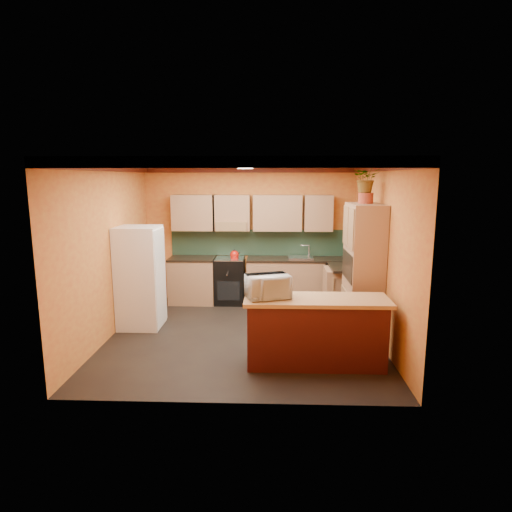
{
  "coord_description": "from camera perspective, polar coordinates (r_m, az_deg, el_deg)",
  "views": [
    {
      "loc": [
        0.43,
        -6.49,
        2.49
      ],
      "look_at": [
        0.18,
        0.45,
        1.21
      ],
      "focal_mm": 30.0,
      "sensor_mm": 36.0,
      "label": 1
    }
  ],
  "objects": [
    {
      "name": "base_cabinets_back",
      "position": [
        8.54,
        0.69,
        -3.43
      ],
      "size": [
        3.65,
        0.6,
        0.88
      ],
      "primitive_type": "cube",
      "color": "#A17755",
      "rests_on": "ground"
    },
    {
      "name": "countertop_back",
      "position": [
        8.44,
        0.69,
        -0.39
      ],
      "size": [
        3.65,
        0.62,
        0.04
      ],
      "primitive_type": "cube",
      "color": "black",
      "rests_on": "base_cabinets_back"
    },
    {
      "name": "countertop_right",
      "position": [
        7.81,
        12.1,
        -1.52
      ],
      "size": [
        0.62,
        0.8,
        0.04
      ],
      "primitive_type": "cube",
      "color": "black",
      "rests_on": "base_cabinets_right"
    },
    {
      "name": "sink",
      "position": [
        8.46,
        5.95,
        -0.19
      ],
      "size": [
        0.48,
        0.4,
        0.03
      ],
      "primitive_type": "cube",
      "color": "silver",
      "rests_on": "countertop_back"
    },
    {
      "name": "fern",
      "position": [
        6.68,
        14.53,
        10.03
      ],
      "size": [
        0.42,
        0.37,
        0.44
      ],
      "primitive_type": "imported",
      "rotation": [
        0.0,
        0.0,
        -0.07
      ],
      "color": "#A17755",
      "rests_on": "fern_pot"
    },
    {
      "name": "pantry",
      "position": [
        6.79,
        14.07,
        -2.1
      ],
      "size": [
        0.48,
        0.9,
        2.1
      ],
      "primitive_type": "cube",
      "color": "#A17755",
      "rests_on": "ground"
    },
    {
      "name": "bar_top",
      "position": [
        5.69,
        8.09,
        -5.82
      ],
      "size": [
        1.9,
        0.65,
        0.05
      ],
      "primitive_type": "cube",
      "color": "tan",
      "rests_on": "breakfast_bar"
    },
    {
      "name": "fridge",
      "position": [
        7.38,
        -15.22,
        -2.75
      ],
      "size": [
        0.68,
        0.66,
        1.7
      ],
      "primitive_type": "cube",
      "color": "white",
      "rests_on": "ground"
    },
    {
      "name": "fern_pot",
      "position": [
        6.69,
        14.42,
        7.48
      ],
      "size": [
        0.22,
        0.22,
        0.16
      ],
      "primitive_type": "cylinder",
      "color": "#A33D27",
      "rests_on": "pantry"
    },
    {
      "name": "room_shell",
      "position": [
        6.8,
        -1.42,
        7.07
      ],
      "size": [
        4.24,
        4.24,
        2.72
      ],
      "color": "black",
      "rests_on": "ground"
    },
    {
      "name": "microwave",
      "position": [
        5.61,
        1.6,
        -4.07
      ],
      "size": [
        0.64,
        0.53,
        0.3
      ],
      "primitive_type": "imported",
      "rotation": [
        0.0,
        0.0,
        0.33
      ],
      "color": "white",
      "rests_on": "bar_top"
    },
    {
      "name": "kettle",
      "position": [
        8.41,
        -2.89,
        0.24
      ],
      "size": [
        0.21,
        0.21,
        0.18
      ],
      "primitive_type": null,
      "rotation": [
        0.0,
        0.0,
        0.29
      ],
      "color": "red",
      "rests_on": "stove"
    },
    {
      "name": "base_cabinets_right",
      "position": [
        7.92,
        11.98,
        -4.78
      ],
      "size": [
        0.6,
        0.8,
        0.88
      ],
      "primitive_type": "cube",
      "color": "#A17755",
      "rests_on": "ground"
    },
    {
      "name": "stove",
      "position": [
        8.58,
        -3.5,
        -3.29
      ],
      "size": [
        0.58,
        0.58,
        0.91
      ],
      "primitive_type": "cube",
      "color": "black",
      "rests_on": "ground"
    },
    {
      "name": "breakfast_bar",
      "position": [
        5.84,
        7.97,
        -10.2
      ],
      "size": [
        1.8,
        0.55,
        0.88
      ],
      "primitive_type": "cube",
      "color": "#461210",
      "rests_on": "ground"
    }
  ]
}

